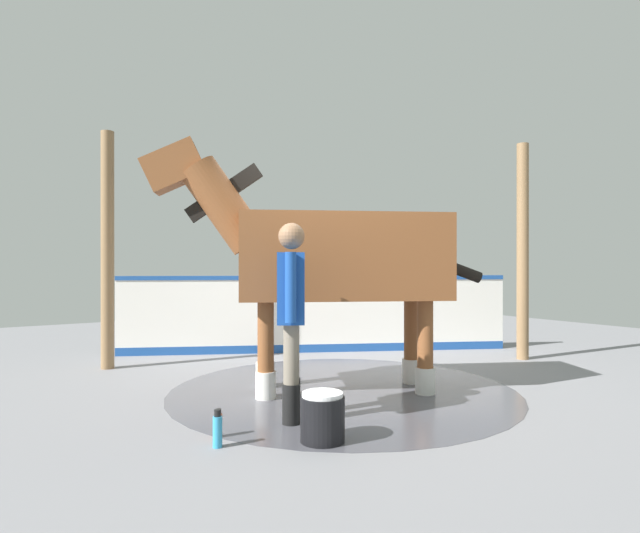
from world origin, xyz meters
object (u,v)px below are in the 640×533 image
Objects in this scene: horse at (330,258)px; bottle_shampoo at (218,430)px; handler at (292,307)px; wash_bucket at (322,417)px; bottle_spray at (219,424)px.

horse is 2.24m from bottle_shampoo.
handler is 6.15× the size of bottle_shampoo.
wash_bucket is 0.76m from bottle_shampoo.
bottle_shampoo reaches higher than bottle_spray.
bottle_spray is at bearing 52.06° from horse.
wash_bucket is at bearing 80.08° from horse.
handler is 0.97m from wash_bucket.
handler reaches higher than bottle_spray.
handler is 4.57× the size of wash_bucket.
horse reaches higher than bottle_shampoo.
horse is 1.97× the size of handler.
bottle_shampoo is 1.26× the size of bottle_spray.
wash_bucket is at bearing 65.99° from bottle_shampoo.
bottle_shampoo is (0.27, -0.77, -0.83)m from handler.
bottle_shampoo is 0.22m from bottle_spray.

